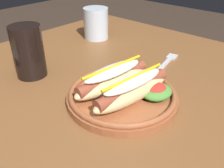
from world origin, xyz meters
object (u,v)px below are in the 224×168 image
Objects in this scene: hot_dog_plate at (124,90)px; fork at (168,61)px; soda_cup at (28,52)px; water_cup at (96,23)px.

hot_dog_plate is 0.25m from fork.
soda_cup is (-0.07, 0.25, 0.04)m from hot_dog_plate.
soda_cup is 1.23× the size of water_cup.
hot_dog_plate is 1.99× the size of fork.
hot_dog_plate is 2.25× the size of water_cup.
water_cup is (-0.00, 0.30, 0.05)m from fork.
fork is 0.30m from water_cup.
soda_cup is 0.32m from water_cup.
water_cup reaches higher than fork.
soda_cup reaches higher than hot_dog_plate.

